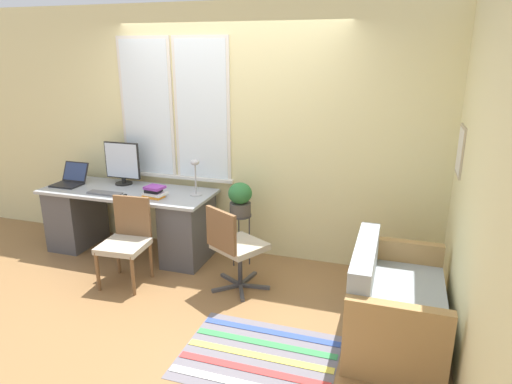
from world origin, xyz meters
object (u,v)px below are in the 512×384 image
at_px(keyboard, 105,193).
at_px(desk_lamp, 195,172).
at_px(monitor, 122,163).
at_px(laptop, 70,180).
at_px(mouse, 125,195).
at_px(book_stack, 154,192).
at_px(office_chair_swivel, 235,246).
at_px(desk_chair_wooden, 126,239).
at_px(couch_loveseat, 392,306).
at_px(potted_plant, 240,198).
at_px(plant_stand, 240,221).

xyz_separation_m(keyboard, desk_lamp, (0.96, 0.27, 0.24)).
height_order(monitor, desk_lamp, monitor).
bearing_deg(desk_lamp, laptop, -177.25).
bearing_deg(mouse, keyboard, 176.11).
xyz_separation_m(book_stack, office_chair_swivel, (1.01, -0.31, -0.34)).
height_order(book_stack, desk_chair_wooden, book_stack).
bearing_deg(keyboard, desk_chair_wooden, -39.21).
xyz_separation_m(keyboard, couch_loveseat, (3.05, -0.59, -0.47)).
bearing_deg(monitor, office_chair_swivel, -21.95).
xyz_separation_m(desk_lamp, book_stack, (-0.38, -0.21, -0.19)).
height_order(office_chair_swivel, couch_loveseat, office_chair_swivel).
bearing_deg(desk_lamp, potted_plant, 3.33).
xyz_separation_m(laptop, keyboard, (0.60, -0.19, -0.04)).
height_order(desk_lamp, book_stack, desk_lamp).
distance_m(mouse, desk_chair_wooden, 0.56).
distance_m(monitor, keyboard, 0.46).
xyz_separation_m(mouse, desk_lamp, (0.69, 0.29, 0.24)).
xyz_separation_m(couch_loveseat, plant_stand, (-1.60, 0.89, 0.21)).
relative_size(desk_lamp, plant_stand, 0.69).
bearing_deg(keyboard, mouse, -3.89).
distance_m(mouse, couch_loveseat, 2.88).
distance_m(monitor, couch_loveseat, 3.30).
height_order(laptop, desk_lamp, desk_lamp).
bearing_deg(desk_lamp, mouse, -157.46).
xyz_separation_m(monitor, office_chair_swivel, (1.60, -0.65, -0.53)).
bearing_deg(book_stack, keyboard, -173.66).
bearing_deg(monitor, laptop, -160.79).
bearing_deg(desk_chair_wooden, mouse, 117.79).
bearing_deg(desk_lamp, office_chair_swivel, -39.55).
bearing_deg(mouse, desk_lamp, 22.54).
bearing_deg(laptop, monitor, 19.21).
relative_size(keyboard, mouse, 6.36).
relative_size(book_stack, desk_chair_wooden, 0.29).
bearing_deg(mouse, couch_loveseat, -11.64).
xyz_separation_m(laptop, potted_plant, (2.05, 0.10, -0.05)).
bearing_deg(desk_chair_wooden, potted_plant, 33.52).
bearing_deg(laptop, desk_lamp, 2.75).
distance_m(monitor, potted_plant, 1.49).
bearing_deg(office_chair_swivel, monitor, 7.89).
distance_m(couch_loveseat, potted_plant, 1.89).
bearing_deg(couch_loveseat, mouse, 78.36).
bearing_deg(potted_plant, book_stack, -165.03).
relative_size(book_stack, plant_stand, 0.44).
bearing_deg(plant_stand, keyboard, -168.38).
bearing_deg(book_stack, monitor, 150.62).
distance_m(keyboard, mouse, 0.27).
bearing_deg(book_stack, laptop, 173.66).
xyz_separation_m(desk_lamp, plant_stand, (0.49, 0.03, -0.50)).
bearing_deg(desk_chair_wooden, desk_lamp, 53.15).
distance_m(keyboard, book_stack, 0.58).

